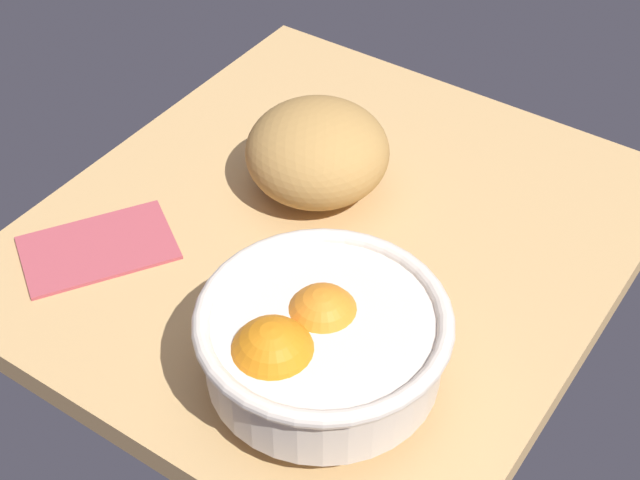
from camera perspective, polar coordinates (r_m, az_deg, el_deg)
The scene contains 4 objects.
ground_plane at distance 104.67cm, azimuth 0.62°, elevation -0.01°, with size 65.21×59.49×3.00cm, color tan.
fruit_bowl at distance 84.09cm, azimuth -0.10°, elevation -6.06°, with size 22.85×22.85×11.13cm.
bread_loaf at distance 105.88cm, azimuth -0.16°, elevation 5.32°, with size 16.26×16.08×10.42cm, color #B68746.
napkin_folded at distance 103.85cm, azimuth -13.20°, elevation -0.38°, with size 15.91×9.90×0.85cm, color #B34751.
Camera 1 is at (-64.25, -42.16, 69.56)cm, focal length 53.34 mm.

